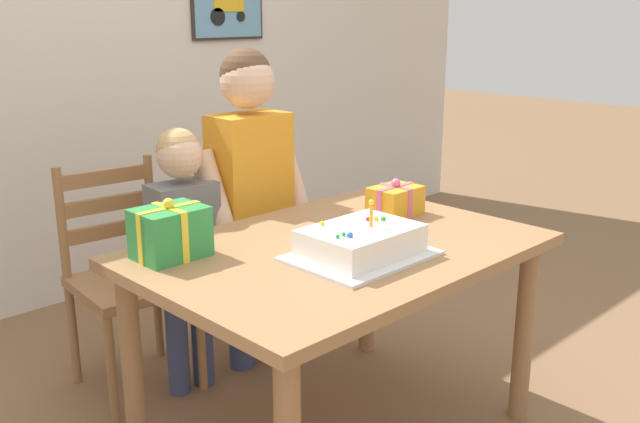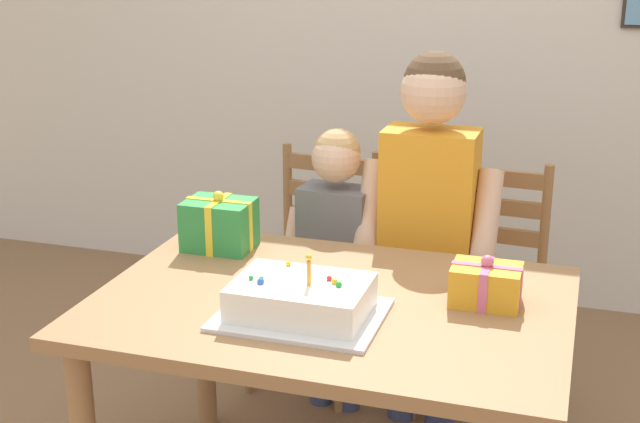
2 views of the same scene
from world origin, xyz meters
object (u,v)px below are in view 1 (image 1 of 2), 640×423
object	(u,v)px
birthday_cake	(361,243)
child_older	(250,179)
gift_box_red_large	(395,201)
child_younger	(184,237)
chair_left	(127,277)
gift_box_beside_cake	(170,233)
chair_right	(253,241)
dining_table	(339,272)

from	to	relation	value
birthday_cake	child_older	world-z (taller)	child_older
gift_box_red_large	child_younger	xyz separation A→B (m)	(-0.60, 0.55, -0.14)
gift_box_red_large	child_older	distance (m)	0.62
child_younger	chair_left	bearing A→B (deg)	123.44
child_older	child_younger	bearing A→B (deg)	179.89
gift_box_beside_cake	chair_right	size ratio (longest dim) A/B	0.24
dining_table	birthday_cake	world-z (taller)	birthday_cake
dining_table	chair_right	distance (m)	0.95
gift_box_red_large	chair_right	size ratio (longest dim) A/B	0.21
birthday_cake	gift_box_red_large	world-z (taller)	birthday_cake
chair_right	child_younger	size ratio (longest dim) A/B	0.85
dining_table	gift_box_red_large	bearing A→B (deg)	14.10
chair_left	chair_right	distance (m)	0.65
dining_table	chair_left	world-z (taller)	chair_left
dining_table	child_older	world-z (taller)	child_older
gift_box_red_large	child_older	world-z (taller)	child_older
gift_box_red_large	chair_right	world-z (taller)	chair_right
dining_table	child_older	xyz separation A→B (m)	(0.15, 0.66, 0.19)
gift_box_beside_cake	child_older	xyz separation A→B (m)	(0.62, 0.36, 0.01)
dining_table	gift_box_beside_cake	bearing A→B (deg)	147.99
gift_box_beside_cake	chair_left	bearing A→B (deg)	75.53
birthday_cake	chair_left	size ratio (longest dim) A/B	0.48
birthday_cake	child_younger	distance (m)	0.82
gift_box_beside_cake	chair_left	xyz separation A→B (m)	(0.15, 0.58, -0.35)
chair_left	dining_table	bearing A→B (deg)	-69.72
chair_left	chair_right	size ratio (longest dim) A/B	1.00
chair_left	child_older	distance (m)	0.63
child_older	gift_box_beside_cake	bearing A→B (deg)	-149.66
chair_left	child_younger	xyz separation A→B (m)	(0.14, -0.21, 0.19)
gift_box_red_large	gift_box_beside_cake	size ratio (longest dim) A/B	0.88
birthday_cake	gift_box_beside_cake	size ratio (longest dim) A/B	1.96
birthday_cake	chair_right	size ratio (longest dim) A/B	0.48
dining_table	child_younger	world-z (taller)	child_younger
child_older	birthday_cake	bearing A→B (deg)	-103.77
child_older	child_younger	size ratio (longest dim) A/B	1.26
chair_right	child_older	xyz separation A→B (m)	(-0.18, -0.21, 0.36)
dining_table	gift_box_beside_cake	distance (m)	0.58
gift_box_red_large	chair_right	xyz separation A→B (m)	(-0.09, 0.77, -0.32)
gift_box_beside_cake	child_younger	bearing A→B (deg)	51.67
chair_left	gift_box_red_large	bearing A→B (deg)	-45.89
birthday_cake	gift_box_red_large	size ratio (longest dim) A/B	2.24
gift_box_red_large	child_younger	bearing A→B (deg)	137.41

